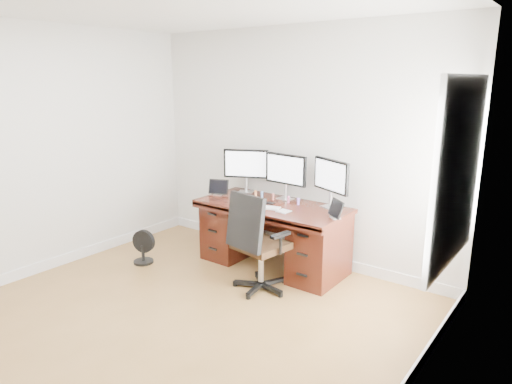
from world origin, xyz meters
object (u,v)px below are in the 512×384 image
Objects in this scene: floor_fan at (143,247)px; desk at (273,233)px; office_chair at (258,259)px; monitor_center at (286,171)px; keyboard at (268,208)px.

desk is at bearing 15.65° from floor_fan.
desk is 1.54m from floor_fan.
floor_fan is at bearing -161.76° from office_chair.
desk is 0.72m from monitor_center.
desk is 4.26× the size of floor_fan.
floor_fan is 0.72× the size of monitor_center.
desk is 0.65m from office_chair.
keyboard is at bearing -78.58° from monitor_center.
keyboard is at bearing 8.16° from floor_fan.
desk is 0.41m from keyboard.
keyboard is (1.33, 0.65, 0.56)m from floor_fan.
desk is at bearing 91.55° from keyboard.
floor_fan is 1.48× the size of keyboard.
office_chair is at bearing -81.91° from keyboard.
desk is 1.64× the size of office_chair.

